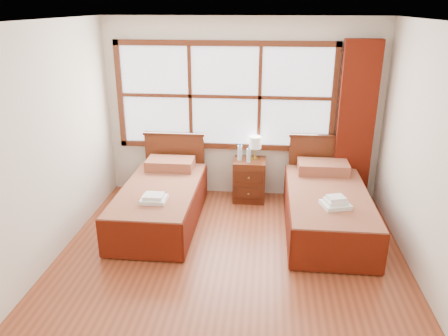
# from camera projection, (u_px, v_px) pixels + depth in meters

# --- Properties ---
(floor) EXTENTS (4.50, 4.50, 0.00)m
(floor) POSITION_uv_depth(u_px,v_px,m) (227.00, 276.00, 4.70)
(floor) COLOR brown
(floor) RESTS_ON ground
(ceiling) EXTENTS (4.50, 4.50, 0.00)m
(ceiling) POSITION_uv_depth(u_px,v_px,m) (228.00, 22.00, 3.79)
(ceiling) COLOR white
(ceiling) RESTS_ON wall_back
(wall_back) EXTENTS (4.00, 0.00, 4.00)m
(wall_back) POSITION_uv_depth(u_px,v_px,m) (242.00, 110.00, 6.34)
(wall_back) COLOR silver
(wall_back) RESTS_ON floor
(wall_left) EXTENTS (0.00, 4.50, 4.50)m
(wall_left) POSITION_uv_depth(u_px,v_px,m) (32.00, 156.00, 4.43)
(wall_left) COLOR silver
(wall_left) RESTS_ON floor
(wall_right) EXTENTS (0.00, 4.50, 4.50)m
(wall_right) POSITION_uv_depth(u_px,v_px,m) (442.00, 170.00, 4.06)
(wall_right) COLOR silver
(wall_right) RESTS_ON floor
(window) EXTENTS (3.16, 0.06, 1.56)m
(window) POSITION_uv_depth(u_px,v_px,m) (225.00, 97.00, 6.26)
(window) COLOR white
(window) RESTS_ON wall_back
(curtain) EXTENTS (0.50, 0.16, 2.30)m
(curtain) POSITION_uv_depth(u_px,v_px,m) (355.00, 124.00, 6.10)
(curtain) COLOR #5E1609
(curtain) RESTS_ON wall_back
(bed_left) EXTENTS (0.99, 2.01, 0.96)m
(bed_left) POSITION_uv_depth(u_px,v_px,m) (161.00, 200.00, 5.81)
(bed_left) COLOR #421C0D
(bed_left) RESTS_ON floor
(bed_right) EXTENTS (1.02, 2.04, 0.99)m
(bed_right) POSITION_uv_depth(u_px,v_px,m) (327.00, 207.00, 5.60)
(bed_right) COLOR #421C0D
(bed_right) RESTS_ON floor
(nightstand) EXTENTS (0.47, 0.46, 0.62)m
(nightstand) POSITION_uv_depth(u_px,v_px,m) (249.00, 180.00, 6.44)
(nightstand) COLOR #562512
(nightstand) RESTS_ON floor
(towels_left) EXTENTS (0.31, 0.27, 0.09)m
(towels_left) POSITION_uv_depth(u_px,v_px,m) (154.00, 198.00, 5.26)
(towels_left) COLOR white
(towels_left) RESTS_ON bed_left
(towels_right) EXTENTS (0.37, 0.35, 0.13)m
(towels_right) POSITION_uv_depth(u_px,v_px,m) (336.00, 202.00, 5.07)
(towels_right) COLOR white
(towels_right) RESTS_ON bed_right
(lamp) EXTENTS (0.17, 0.17, 0.34)m
(lamp) POSITION_uv_depth(u_px,v_px,m) (255.00, 143.00, 6.29)
(lamp) COLOR gold
(lamp) RESTS_ON nightstand
(bottle_near) EXTENTS (0.07, 0.07, 0.25)m
(bottle_near) POSITION_uv_depth(u_px,v_px,m) (240.00, 153.00, 6.28)
(bottle_near) COLOR #C1E7F8
(bottle_near) RESTS_ON nightstand
(bottle_far) EXTENTS (0.06, 0.06, 0.23)m
(bottle_far) POSITION_uv_depth(u_px,v_px,m) (249.00, 155.00, 6.22)
(bottle_far) COLOR #C1E7F8
(bottle_far) RESTS_ON nightstand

